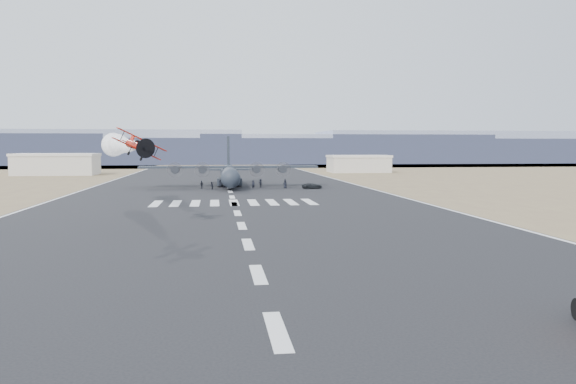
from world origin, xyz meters
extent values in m
plane|color=black|center=(0.00, 0.00, 0.00)|extent=(500.00, 500.00, 0.00)
cube|color=brown|center=(0.00, 230.00, 0.00)|extent=(500.00, 80.00, 0.00)
cube|color=gray|center=(-65.00, 260.00, 8.50)|extent=(150.00, 50.00, 17.00)
cube|color=gray|center=(0.00, 260.00, 6.50)|extent=(150.00, 50.00, 13.00)
cube|color=gray|center=(65.00, 260.00, 7.50)|extent=(150.00, 50.00, 15.00)
cube|color=gray|center=(130.00, 260.00, 8.50)|extent=(150.00, 50.00, 17.00)
cube|color=gray|center=(195.00, 260.00, 6.50)|extent=(150.00, 50.00, 13.00)
cube|color=#B8B1A4|center=(-52.00, 145.00, 3.00)|extent=(24.00, 14.00, 6.00)
cube|color=beige|center=(-52.00, 145.00, 6.30)|extent=(24.50, 14.50, 0.80)
cube|color=#B8B1A4|center=(46.00, 150.00, 2.60)|extent=(20.00, 12.00, 5.20)
cube|color=beige|center=(46.00, 150.00, 5.50)|extent=(20.50, 12.50, 0.80)
cylinder|color=red|center=(-11.20, 23.97, 8.88)|extent=(2.00, 4.75, 0.84)
sphere|color=black|center=(-11.25, 24.15, 9.21)|extent=(0.66, 0.66, 0.66)
cylinder|color=black|center=(-10.63, 21.79, 8.88)|extent=(1.05, 0.78, 0.94)
cylinder|color=black|center=(-10.55, 21.47, 8.88)|extent=(2.01, 0.55, 2.06)
cube|color=red|center=(-11.10, 23.60, 8.55)|extent=(5.21, 2.20, 2.48)
cube|color=red|center=(-11.03, 23.33, 9.68)|extent=(5.37, 2.25, 2.56)
cube|color=red|center=(-11.74, 26.06, 9.35)|extent=(0.30, 0.84, 0.94)
cube|color=red|center=(-11.74, 26.06, 8.88)|extent=(1.98, 1.11, 0.08)
cylinder|color=black|center=(-11.74, 23.05, 7.75)|extent=(0.21, 0.43, 0.41)
cylinder|color=black|center=(-10.28, 23.43, 7.75)|extent=(0.21, 0.43, 0.41)
sphere|color=white|center=(-11.79, 26.24, 8.88)|extent=(0.66, 0.66, 0.66)
sphere|color=white|center=(-12.36, 28.42, 8.91)|extent=(0.91, 0.91, 0.91)
sphere|color=white|center=(-12.93, 30.60, 8.94)|extent=(1.16, 1.16, 1.16)
sphere|color=white|center=(-13.50, 32.78, 8.96)|extent=(1.41, 1.41, 1.41)
sphere|color=white|center=(-14.06, 34.96, 8.99)|extent=(1.66, 1.66, 1.66)
sphere|color=white|center=(-14.63, 37.14, 9.02)|extent=(1.91, 1.91, 1.91)
sphere|color=white|center=(-15.20, 39.32, 9.05)|extent=(2.16, 2.16, 2.16)
sphere|color=white|center=(-15.77, 41.49, 9.08)|extent=(2.41, 2.41, 2.41)
sphere|color=white|center=(-16.34, 43.67, 9.10)|extent=(2.66, 2.66, 2.66)
sphere|color=white|center=(-16.91, 45.85, 9.13)|extent=(2.91, 2.91, 2.91)
sphere|color=white|center=(-17.47, 48.03, 9.16)|extent=(3.16, 3.16, 3.16)
sphere|color=white|center=(-18.04, 50.21, 9.19)|extent=(3.41, 3.41, 3.41)
sphere|color=white|center=(-18.61, 52.39, 9.22)|extent=(3.66, 3.66, 3.66)
cylinder|color=black|center=(0.22, 86.44, 2.52)|extent=(4.03, 27.11, 3.87)
sphere|color=black|center=(0.14, 72.90, 2.52)|extent=(3.87, 3.87, 3.87)
cone|color=black|center=(0.30, 99.99, 2.52)|extent=(3.90, 5.83, 3.87)
cube|color=black|center=(0.22, 85.48, 4.35)|extent=(38.72, 4.29, 0.48)
cylinder|color=black|center=(-11.40, 85.06, 3.87)|extent=(1.76, 3.69, 1.74)
cylinder|color=#3F3F44|center=(-11.41, 83.13, 3.87)|extent=(3.29, 0.07, 3.29)
cylinder|color=black|center=(-5.59, 85.03, 3.87)|extent=(1.76, 3.69, 1.74)
cylinder|color=#3F3F44|center=(-5.60, 83.09, 3.87)|extent=(3.29, 0.07, 3.29)
cylinder|color=black|center=(6.02, 84.96, 3.87)|extent=(1.76, 3.69, 1.74)
cylinder|color=#3F3F44|center=(6.01, 83.02, 3.87)|extent=(3.29, 0.07, 3.29)
cylinder|color=black|center=(11.82, 84.92, 3.87)|extent=(1.76, 3.69, 1.74)
cylinder|color=#3F3F44|center=(11.81, 82.99, 3.87)|extent=(3.29, 0.07, 3.29)
cube|color=black|center=(0.29, 98.05, 7.35)|extent=(0.61, 4.36, 7.74)
cube|color=black|center=(0.30, 98.54, 3.29)|extent=(13.56, 2.98, 0.34)
cube|color=black|center=(-1.90, 87.42, 1.06)|extent=(1.20, 5.81, 1.55)
cylinder|color=black|center=(-1.90, 87.42, 0.53)|extent=(0.49, 1.07, 1.06)
cube|color=black|center=(2.36, 87.40, 1.06)|extent=(1.20, 5.81, 1.55)
cylinder|color=black|center=(2.36, 87.40, 0.53)|extent=(0.49, 1.07, 1.06)
cylinder|color=black|center=(0.16, 75.80, 0.44)|extent=(0.39, 0.87, 0.87)
imported|color=black|center=(17.29, 77.67, 0.59)|extent=(4.50, 2.68, 1.17)
imported|color=black|center=(4.92, 77.79, 0.93)|extent=(0.82, 0.74, 1.85)
imported|color=black|center=(11.84, 80.31, 0.94)|extent=(0.97, 0.66, 1.88)
imported|color=black|center=(-1.90, 83.79, 0.82)|extent=(1.14, 0.68, 1.65)
imported|color=black|center=(-5.74, 81.32, 0.82)|extent=(0.96, 1.07, 1.64)
imported|color=black|center=(11.77, 79.52, 0.83)|extent=(0.82, 0.52, 1.66)
imported|color=black|center=(6.83, 82.71, 0.92)|extent=(0.80, 1.77, 1.85)
imported|color=black|center=(-1.02, 78.72, 0.82)|extent=(0.77, 0.76, 1.63)
imported|color=black|center=(-3.65, 78.22, 0.78)|extent=(0.62, 0.84, 1.57)
camera|label=1|loc=(-2.85, -38.01, 8.77)|focal=35.00mm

